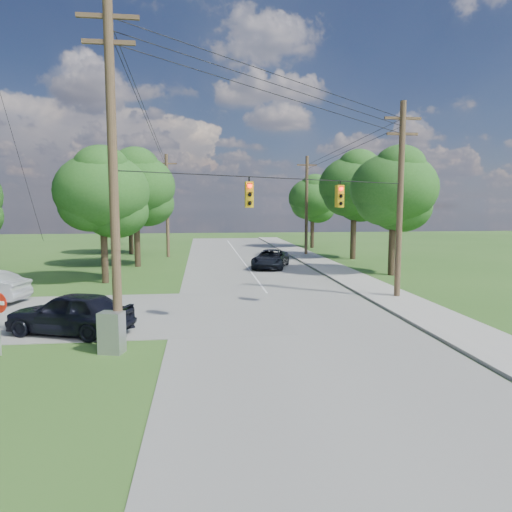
{
  "coord_description": "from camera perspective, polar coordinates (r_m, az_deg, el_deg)",
  "views": [
    {
      "loc": [
        -1.68,
        -15.5,
        5.02
      ],
      "look_at": [
        0.76,
        5.0,
        2.75
      ],
      "focal_mm": 32.0,
      "sensor_mm": 36.0,
      "label": 1
    }
  ],
  "objects": [
    {
      "name": "main_road",
      "position": [
        21.42,
        3.31,
        -7.24
      ],
      "size": [
        10.0,
        100.0,
        0.03
      ],
      "primitive_type": "cube",
      "color": "gray",
      "rests_on": "ground"
    },
    {
      "name": "tree_w_near",
      "position": [
        31.16,
        -18.67,
        7.62
      ],
      "size": [
        6.0,
        6.0,
        8.4
      ],
      "color": "#3C2F1E",
      "rests_on": "ground"
    },
    {
      "name": "ground",
      "position": [
        16.38,
        -0.6,
        -11.57
      ],
      "size": [
        140.0,
        140.0,
        0.0
      ],
      "primitive_type": "plane",
      "color": "#2D551C",
      "rests_on": "ground"
    },
    {
      "name": "power_lines",
      "position": [
        27.54,
        -0.09,
        14.91
      ],
      "size": [
        13.93,
        29.62,
        4.93
      ],
      "color": "black",
      "rests_on": "ground"
    },
    {
      "name": "car_main_north",
      "position": [
        36.86,
        1.83,
        -0.35
      ],
      "size": [
        4.0,
        5.79,
        1.47
      ],
      "primitive_type": "imported",
      "rotation": [
        0.0,
        0.0,
        -0.32
      ],
      "color": "black",
      "rests_on": "main_road"
    },
    {
      "name": "pole_north_w",
      "position": [
        45.62,
        -11.04,
        6.3
      ],
      "size": [
        2.0,
        0.32,
        10.0
      ],
      "color": "brown",
      "rests_on": "ground"
    },
    {
      "name": "tree_w_mid",
      "position": [
        38.9,
        -14.81,
        8.37
      ],
      "size": [
        6.4,
        6.4,
        9.22
      ],
      "color": "#3C2F1E",
      "rests_on": "ground"
    },
    {
      "name": "control_cabinet",
      "position": [
        16.53,
        -17.6,
        -9.12
      ],
      "size": [
        0.92,
        0.76,
        1.43
      ],
      "primitive_type": "cube",
      "rotation": [
        0.0,
        0.0,
        -0.27
      ],
      "color": "#95979A",
      "rests_on": "ground"
    },
    {
      "name": "traffic_signals",
      "position": [
        20.38,
        5.25,
        7.6
      ],
      "size": [
        4.91,
        3.27,
        1.05
      ],
      "color": "gold",
      "rests_on": "ground"
    },
    {
      "name": "sidewalk_east",
      "position": [
        23.51,
        19.71,
        -6.28
      ],
      "size": [
        2.6,
        100.0,
        0.12
      ],
      "primitive_type": "cube",
      "color": "#9B9991",
      "rests_on": "ground"
    },
    {
      "name": "tree_w_far",
      "position": [
        49.06,
        -15.51,
        7.49
      ],
      "size": [
        6.0,
        6.0,
        8.73
      ],
      "color": "#3C2F1E",
      "rests_on": "ground"
    },
    {
      "name": "pole_sw",
      "position": [
        16.21,
        -17.45,
        10.27
      ],
      "size": [
        2.0,
        0.32,
        12.0
      ],
      "color": "brown",
      "rests_on": "ground"
    },
    {
      "name": "pole_ne",
      "position": [
        25.77,
        17.57,
        6.99
      ],
      "size": [
        2.0,
        0.32,
        10.5
      ],
      "color": "brown",
      "rests_on": "ground"
    },
    {
      "name": "pole_north_e",
      "position": [
        46.71,
        6.33,
        6.38
      ],
      "size": [
        2.0,
        0.32,
        10.0
      ],
      "color": "brown",
      "rests_on": "ground"
    },
    {
      "name": "tree_e_mid",
      "position": [
        43.89,
        12.2,
        8.61
      ],
      "size": [
        6.6,
        6.6,
        9.64
      ],
      "color": "#3C2F1E",
      "rests_on": "ground"
    },
    {
      "name": "tree_e_near",
      "position": [
        34.36,
        16.84,
        8.07
      ],
      "size": [
        6.2,
        6.2,
        8.81
      ],
      "color": "#3C2F1E",
      "rests_on": "ground"
    },
    {
      "name": "car_cross_dark",
      "position": [
        19.36,
        -22.18,
        -6.57
      ],
      "size": [
        5.28,
        3.47,
        1.67
      ],
      "primitive_type": "imported",
      "rotation": [
        0.0,
        0.0,
        -1.91
      ],
      "color": "black",
      "rests_on": "cross_road"
    },
    {
      "name": "tree_e_far",
      "position": [
        55.1,
        7.1,
        7.17
      ],
      "size": [
        5.8,
        5.8,
        8.32
      ],
      "color": "#3C2F1E",
      "rests_on": "ground"
    }
  ]
}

